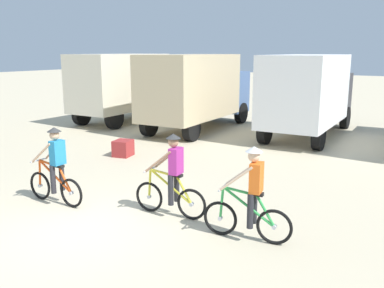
# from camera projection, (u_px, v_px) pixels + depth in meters

# --- Properties ---
(ground_plane) EXTENTS (120.00, 120.00, 0.00)m
(ground_plane) POSITION_uv_depth(u_px,v_px,m) (82.00, 230.00, 8.43)
(ground_plane) COLOR beige
(box_truck_cream_rv) EXTENTS (2.60, 6.83, 3.35)m
(box_truck_cream_rv) POSITION_uv_depth(u_px,v_px,m) (128.00, 84.00, 21.33)
(box_truck_cream_rv) COLOR beige
(box_truck_cream_rv) RESTS_ON ground
(box_truck_tan_camper) EXTENTS (2.74, 6.87, 3.35)m
(box_truck_tan_camper) POSITION_uv_depth(u_px,v_px,m) (197.00, 88.00, 18.76)
(box_truck_tan_camper) COLOR #CCB78E
(box_truck_tan_camper) RESTS_ON ground
(box_truck_avon_van) EXTENTS (2.70, 6.86, 3.35)m
(box_truck_avon_van) POSITION_uv_depth(u_px,v_px,m) (309.00, 91.00, 17.28)
(box_truck_avon_van) COLOR white
(box_truck_avon_van) RESTS_ON ground
(cyclist_orange_shirt) EXTENTS (1.73, 0.52, 1.82)m
(cyclist_orange_shirt) POSITION_uv_depth(u_px,v_px,m) (56.00, 169.00, 9.71)
(cyclist_orange_shirt) COLOR black
(cyclist_orange_shirt) RESTS_ON ground
(cyclist_cowboy_hat) EXTENTS (1.73, 0.52, 1.82)m
(cyclist_cowboy_hat) POSITION_uv_depth(u_px,v_px,m) (172.00, 178.00, 8.98)
(cyclist_cowboy_hat) COLOR black
(cyclist_cowboy_hat) RESTS_ON ground
(cyclist_near_camera) EXTENTS (1.72, 0.54, 1.82)m
(cyclist_near_camera) POSITION_uv_depth(u_px,v_px,m) (250.00, 197.00, 7.81)
(cyclist_near_camera) COLOR black
(cyclist_near_camera) RESTS_ON ground
(supply_crate) EXTENTS (0.68, 0.74, 0.55)m
(supply_crate) POSITION_uv_depth(u_px,v_px,m) (123.00, 148.00, 14.31)
(supply_crate) COLOR #9E2D2D
(supply_crate) RESTS_ON ground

